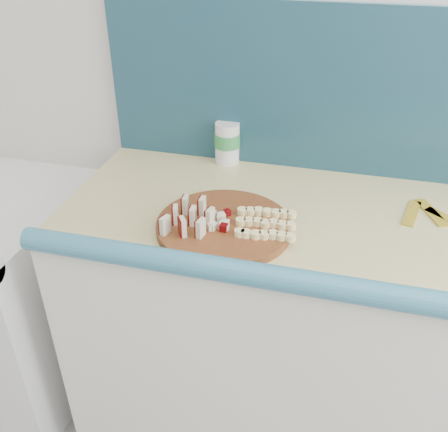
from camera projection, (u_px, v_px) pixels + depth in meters
kitchen_counter at (432, 357)px, 1.52m from camera, size 2.20×0.63×0.91m
cutting_board at (224, 226)px, 1.30m from camera, size 0.39×0.39×0.02m
apple_wedges at (189, 217)px, 1.27m from camera, size 0.12×0.14×0.05m
apple_chunks at (215, 219)px, 1.29m from camera, size 0.05×0.06×0.02m
banana_slices at (266, 223)px, 1.28m from camera, size 0.16×0.15×0.02m
canister at (227, 142)px, 1.61m from camera, size 0.08×0.08×0.13m
banana_peel at (431, 215)px, 1.36m from camera, size 0.19×0.16×0.01m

